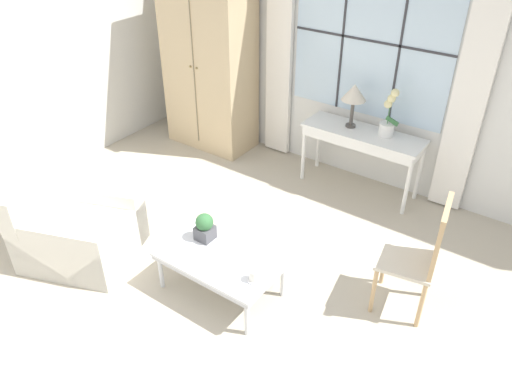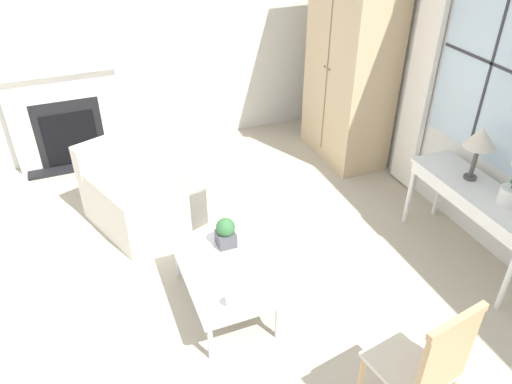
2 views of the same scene
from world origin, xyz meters
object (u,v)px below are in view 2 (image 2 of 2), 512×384
Objects in this scene: armchair_upholstered at (141,196)px; side_chair_wooden at (427,363)px; fireplace at (65,110)px; potted_plant_small at (226,232)px; table_lamp at (481,139)px; console_table at (478,198)px; pillar_candle at (232,301)px; armoire at (351,62)px; coffee_table at (223,272)px.

side_chair_wooden is (2.83, 1.15, 0.33)m from armchair_upholstered.
potted_plant_small is at bearing 21.71° from fireplace.
table_lamp is at bearing 47.54° from fireplace.
table_lamp reaches higher than console_table.
side_chair_wooden is at bearing 39.41° from pillar_candle.
armoire reaches higher than console_table.
armchair_upholstered is at bearing 20.53° from fireplace.
console_table is (2.09, 0.06, -0.52)m from armoire.
pillar_candle is at bearing -140.59° from side_chair_wooden.
pillar_candle is at bearing -81.59° from table_lamp.
armchair_upholstered is at bearing -156.84° from potted_plant_small.
table_lamp is 3.12m from armchair_upholstered.
potted_plant_small reaches higher than coffee_table.
fireplace is 4.11× the size of table_lamp.
table_lamp is at bearing 132.72° from side_chair_wooden.
potted_plant_small is at bearing 23.16° from armchair_upholstered.
armoire is 4.69× the size of table_lamp.
armoire is 3.60m from side_chair_wooden.
fireplace reaches higher than side_chair_wooden.
table_lamp is at bearing 81.63° from potted_plant_small.
side_chair_wooden is at bearing -50.47° from console_table.
fireplace reaches higher than pillar_candle.
armchair_upholstered is (-1.64, -2.59, -0.36)m from console_table.
armoire is (0.98, 3.06, 0.48)m from fireplace.
pillar_candle is at bearing -9.96° from coffee_table.
armoire is 1.92m from table_lamp.
coffee_table is (1.86, -2.15, -0.80)m from armoire.
armoire reaches higher than pillar_candle.
fireplace reaches higher than armchair_upholstered.
armoire is 3.25m from pillar_candle.
fireplace reaches higher than console_table.
side_chair_wooden reaches higher than armchair_upholstered.
table_lamp is at bearing 2.89° from armoire.
side_chair_wooden is at bearing -22.84° from armoire.
fireplace is at bearing -162.13° from coffee_table.
armchair_upholstered is at bearing -79.93° from armoire.
console_table is 2.71× the size of table_lamp.
potted_plant_small is at bearing 164.40° from pillar_candle.
fireplace is 4.38m from console_table.
armchair_upholstered is at bearing -157.90° from side_chair_wooden.
coffee_table is (-1.42, -0.77, -0.25)m from side_chair_wooden.
console_table is 2.30m from pillar_candle.
side_chair_wooden is at bearing 21.36° from potted_plant_small.
potted_plant_small is (-0.26, 0.11, 0.17)m from coffee_table.
table_lamp is 2.07m from side_chair_wooden.
fireplace is at bearing -158.29° from potted_plant_small.
armchair_upholstered is 3.07m from side_chair_wooden.
coffee_table is at bearing -96.00° from console_table.
fireplace is 1.52× the size of console_table.
potted_plant_small is 2.17× the size of pillar_candle.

